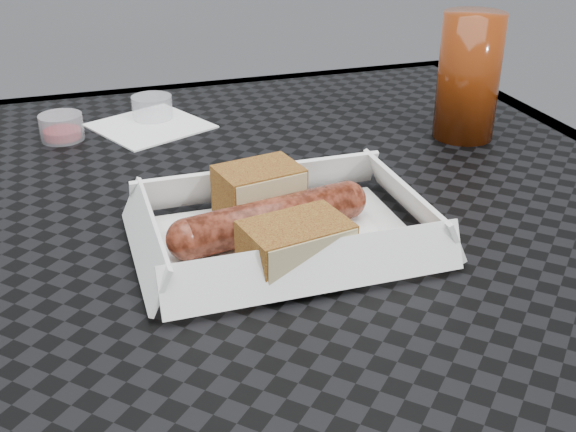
# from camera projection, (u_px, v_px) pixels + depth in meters

# --- Properties ---
(patio_table) EXTENTS (0.80, 0.80, 0.74)m
(patio_table) POSITION_uv_depth(u_px,v_px,m) (276.00, 259.00, 0.75)
(patio_table) COLOR black
(patio_table) RESTS_ON ground
(food_tray) EXTENTS (0.22, 0.15, 0.00)m
(food_tray) POSITION_uv_depth(u_px,v_px,m) (284.00, 240.00, 0.62)
(food_tray) COLOR white
(food_tray) RESTS_ON patio_table
(bratwurst) EXTENTS (0.19, 0.06, 0.03)m
(bratwurst) POSITION_uv_depth(u_px,v_px,m) (271.00, 219.00, 0.62)
(bratwurst) COLOR maroon
(bratwurst) RESTS_ON food_tray
(bread_near) EXTENTS (0.08, 0.06, 0.05)m
(bread_near) POSITION_uv_depth(u_px,v_px,m) (259.00, 191.00, 0.65)
(bread_near) COLOR brown
(bread_near) RESTS_ON food_tray
(bread_far) EXTENTS (0.09, 0.07, 0.04)m
(bread_far) POSITION_uv_depth(u_px,v_px,m) (296.00, 247.00, 0.56)
(bread_far) COLOR brown
(bread_far) RESTS_ON food_tray
(veg_garnish) EXTENTS (0.03, 0.03, 0.00)m
(veg_garnish) POSITION_uv_depth(u_px,v_px,m) (376.00, 249.00, 0.60)
(veg_garnish) COLOR #FF560B
(veg_garnish) RESTS_ON food_tray
(napkin) EXTENTS (0.16, 0.16, 0.00)m
(napkin) POSITION_uv_depth(u_px,v_px,m) (150.00, 126.00, 0.88)
(napkin) COLOR white
(napkin) RESTS_ON patio_table
(condiment_cup_sauce) EXTENTS (0.05, 0.05, 0.03)m
(condiment_cup_sauce) POSITION_uv_depth(u_px,v_px,m) (62.00, 127.00, 0.84)
(condiment_cup_sauce) COLOR maroon
(condiment_cup_sauce) RESTS_ON patio_table
(condiment_cup_empty) EXTENTS (0.05, 0.05, 0.03)m
(condiment_cup_empty) POSITION_uv_depth(u_px,v_px,m) (152.00, 108.00, 0.90)
(condiment_cup_empty) COLOR silver
(condiment_cup_empty) RESTS_ON patio_table
(drink_glass) EXTENTS (0.07, 0.07, 0.14)m
(drink_glass) POSITION_uv_depth(u_px,v_px,m) (469.00, 77.00, 0.82)
(drink_glass) COLOR #5F2108
(drink_glass) RESTS_ON patio_table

